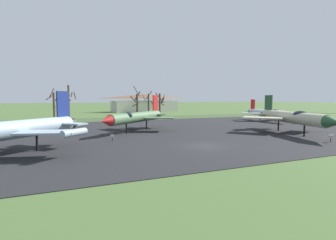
{
  "coord_description": "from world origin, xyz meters",
  "views": [
    {
      "loc": [
        -15.7,
        -25.36,
        5.34
      ],
      "look_at": [
        0.16,
        10.51,
        2.15
      ],
      "focal_mm": 28.77,
      "sensor_mm": 36.0,
      "label": 1
    }
  ],
  "objects_px": {
    "jet_fighter_front_left": "(269,113)",
    "info_placard_rear_center": "(331,137)",
    "info_placard_front_left": "(294,122)",
    "visitor_building": "(145,103)",
    "jet_fighter_front_right": "(136,117)",
    "info_placard_front_right": "(112,137)",
    "jet_fighter_rear_center": "(293,117)",
    "jet_fighter_rear_right": "(2,131)"
  },
  "relations": [
    {
      "from": "jet_fighter_front_left",
      "to": "info_placard_rear_center",
      "type": "distance_m",
      "value": 29.51
    },
    {
      "from": "info_placard_front_left",
      "to": "visitor_building",
      "type": "distance_m",
      "value": 64.44
    },
    {
      "from": "info_placard_rear_center",
      "to": "jet_fighter_front_right",
      "type": "bearing_deg",
      "value": 133.12
    },
    {
      "from": "jet_fighter_front_right",
      "to": "visitor_building",
      "type": "relative_size",
      "value": 0.51
    },
    {
      "from": "jet_fighter_front_right",
      "to": "visitor_building",
      "type": "distance_m",
      "value": 65.86
    },
    {
      "from": "jet_fighter_front_left",
      "to": "jet_fighter_front_right",
      "type": "distance_m",
      "value": 33.74
    },
    {
      "from": "jet_fighter_front_left",
      "to": "info_placard_front_right",
      "type": "bearing_deg",
      "value": -160.14
    },
    {
      "from": "jet_fighter_rear_center",
      "to": "jet_fighter_rear_right",
      "type": "relative_size",
      "value": 1.19
    },
    {
      "from": "jet_fighter_rear_center",
      "to": "jet_fighter_rear_right",
      "type": "bearing_deg",
      "value": -177.62
    },
    {
      "from": "info_placard_front_right",
      "to": "info_placard_rear_center",
      "type": "bearing_deg",
      "value": -25.56
    },
    {
      "from": "info_placard_front_right",
      "to": "jet_fighter_rear_right",
      "type": "relative_size",
      "value": 0.06
    },
    {
      "from": "jet_fighter_rear_center",
      "to": "info_placard_rear_center",
      "type": "height_order",
      "value": "jet_fighter_rear_center"
    },
    {
      "from": "info_placard_front_right",
      "to": "info_placard_rear_center",
      "type": "distance_m",
      "value": 26.38
    },
    {
      "from": "info_placard_front_right",
      "to": "info_placard_rear_center",
      "type": "relative_size",
      "value": 0.9
    },
    {
      "from": "info_placard_front_left",
      "to": "jet_fighter_rear_right",
      "type": "relative_size",
      "value": 0.07
    },
    {
      "from": "info_placard_front_right",
      "to": "jet_fighter_rear_right",
      "type": "distance_m",
      "value": 12.25
    },
    {
      "from": "info_placard_rear_center",
      "to": "info_placard_front_left",
      "type": "bearing_deg",
      "value": 50.93
    },
    {
      "from": "jet_fighter_front_left",
      "to": "info_placard_rear_center",
      "type": "relative_size",
      "value": 15.16
    },
    {
      "from": "jet_fighter_front_left",
      "to": "info_placard_front_left",
      "type": "distance_m",
      "value": 7.8
    },
    {
      "from": "info_placard_front_left",
      "to": "jet_fighter_rear_center",
      "type": "relative_size",
      "value": 0.06
    },
    {
      "from": "info_placard_front_left",
      "to": "jet_fighter_rear_center",
      "type": "height_order",
      "value": "jet_fighter_rear_center"
    },
    {
      "from": "jet_fighter_front_left",
      "to": "visitor_building",
      "type": "xyz_separation_m",
      "value": [
        -10.61,
        55.95,
        1.34
      ]
    },
    {
      "from": "info_placard_front_left",
      "to": "info_placard_front_right",
      "type": "height_order",
      "value": "info_placard_front_left"
    },
    {
      "from": "info_placard_front_left",
      "to": "jet_fighter_rear_center",
      "type": "bearing_deg",
      "value": -140.13
    },
    {
      "from": "info_placard_front_right",
      "to": "info_placard_rear_center",
      "type": "height_order",
      "value": "info_placard_rear_center"
    },
    {
      "from": "info_placard_front_left",
      "to": "jet_fighter_front_left",
      "type": "bearing_deg",
      "value": 85.77
    },
    {
      "from": "info_placard_front_left",
      "to": "jet_fighter_front_right",
      "type": "distance_m",
      "value": 32.74
    },
    {
      "from": "jet_fighter_front_right",
      "to": "info_placard_front_right",
      "type": "height_order",
      "value": "jet_fighter_front_right"
    },
    {
      "from": "jet_fighter_front_left",
      "to": "jet_fighter_rear_center",
      "type": "relative_size",
      "value": 0.81
    },
    {
      "from": "info_placard_rear_center",
      "to": "jet_fighter_rear_center",
      "type": "bearing_deg",
      "value": 73.91
    },
    {
      "from": "info_placard_front_left",
      "to": "info_placard_front_right",
      "type": "bearing_deg",
      "value": -170.55
    },
    {
      "from": "info_placard_rear_center",
      "to": "jet_fighter_rear_right",
      "type": "height_order",
      "value": "jet_fighter_rear_right"
    },
    {
      "from": "info_placard_front_left",
      "to": "jet_fighter_rear_right",
      "type": "bearing_deg",
      "value": -166.52
    },
    {
      "from": "jet_fighter_rear_center",
      "to": "visitor_building",
      "type": "height_order",
      "value": "visitor_building"
    },
    {
      "from": "jet_fighter_front_right",
      "to": "jet_fighter_rear_right",
      "type": "distance_m",
      "value": 21.21
    },
    {
      "from": "jet_fighter_rear_center",
      "to": "visitor_building",
      "type": "relative_size",
      "value": 0.66
    },
    {
      "from": "jet_fighter_front_left",
      "to": "jet_fighter_front_right",
      "type": "relative_size",
      "value": 1.05
    },
    {
      "from": "jet_fighter_front_left",
      "to": "info_placard_front_left",
      "type": "relative_size",
      "value": 13.99
    },
    {
      "from": "info_placard_front_right",
      "to": "jet_fighter_rear_center",
      "type": "height_order",
      "value": "jet_fighter_rear_center"
    },
    {
      "from": "jet_fighter_front_right",
      "to": "info_placard_rear_center",
      "type": "distance_m",
      "value": 26.75
    },
    {
      "from": "jet_fighter_rear_center",
      "to": "visitor_building",
      "type": "xyz_separation_m",
      "value": [
        2.19,
        73.81,
        0.86
      ]
    },
    {
      "from": "jet_fighter_front_right",
      "to": "jet_fighter_rear_right",
      "type": "relative_size",
      "value": 0.92
    }
  ]
}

